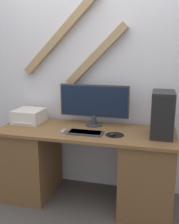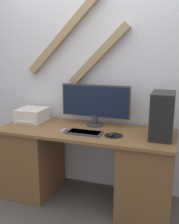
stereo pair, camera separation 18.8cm
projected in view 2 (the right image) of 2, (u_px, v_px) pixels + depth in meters
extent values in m
plane|color=#4C4742|center=(74.00, 217.00, 2.52)|extent=(12.00, 12.00, 0.00)
cube|color=silver|center=(97.00, 70.00, 2.86)|extent=(6.40, 0.05, 2.70)
cube|color=#9E7F56|center=(64.00, 34.00, 2.83)|extent=(0.89, 0.08, 0.89)
cube|color=#9E7F56|center=(98.00, 55.00, 2.76)|extent=(0.66, 0.08, 0.66)
cube|color=brown|center=(85.00, 131.00, 2.64)|extent=(1.77, 0.67, 0.03)
cube|color=brown|center=(33.00, 159.00, 2.93)|extent=(0.50, 0.61, 0.75)
cube|color=brown|center=(146.00, 176.00, 2.54)|extent=(0.50, 0.61, 0.75)
cylinder|color=#333338|center=(95.00, 125.00, 2.79)|extent=(0.18, 0.18, 0.02)
cylinder|color=#333338|center=(95.00, 120.00, 2.78)|extent=(0.05, 0.05, 0.10)
cube|color=#333338|center=(95.00, 101.00, 2.74)|extent=(0.74, 0.03, 0.34)
cube|color=black|center=(95.00, 101.00, 2.72)|extent=(0.70, 0.01, 0.31)
cube|color=#3D3D42|center=(84.00, 133.00, 2.52)|extent=(0.34, 0.16, 0.02)
cube|color=#5B5B60|center=(84.00, 132.00, 2.52)|extent=(0.31, 0.14, 0.01)
cylinder|color=black|center=(114.00, 136.00, 2.46)|extent=(0.18, 0.18, 0.00)
ellipsoid|color=black|center=(111.00, 134.00, 2.44)|extent=(0.05, 0.08, 0.03)
cube|color=black|center=(162.00, 115.00, 2.36)|extent=(0.20, 0.34, 0.42)
cube|color=black|center=(161.00, 120.00, 2.21)|extent=(0.18, 0.01, 0.38)
cube|color=beige|center=(32.00, 115.00, 2.95)|extent=(0.30, 0.31, 0.14)
cube|color=white|center=(28.00, 120.00, 2.87)|extent=(0.21, 0.14, 0.01)
cube|color=gray|center=(63.00, 130.00, 2.59)|extent=(0.04, 0.11, 0.02)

